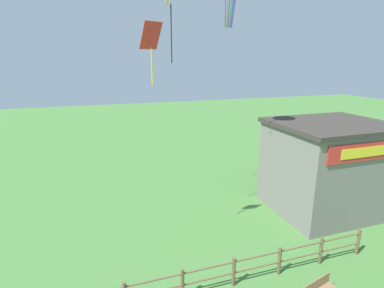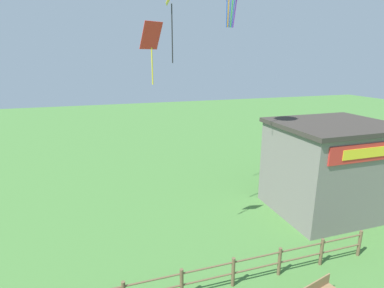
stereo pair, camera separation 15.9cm
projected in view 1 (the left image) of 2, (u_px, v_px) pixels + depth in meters
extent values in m
cylinder|color=brown|center=(183.00, 284.00, 11.02)|extent=(0.14, 0.14, 1.25)
cylinder|color=brown|center=(234.00, 272.00, 11.66)|extent=(0.14, 0.14, 1.25)
cylinder|color=brown|center=(279.00, 261.00, 12.30)|extent=(0.14, 0.14, 1.25)
cylinder|color=brown|center=(321.00, 251.00, 12.94)|extent=(0.14, 0.14, 1.25)
cylinder|color=brown|center=(358.00, 242.00, 13.58)|extent=(0.14, 0.14, 1.25)
cylinder|color=brown|center=(209.00, 268.00, 11.22)|extent=(14.59, 0.07, 0.07)
cylinder|color=brown|center=(209.00, 279.00, 11.36)|extent=(14.59, 0.07, 0.07)
cube|color=slate|center=(327.00, 169.00, 17.36)|extent=(6.01, 5.06, 5.02)
cube|color=#38332D|center=(333.00, 124.00, 16.65)|extent=(6.31, 5.36, 0.24)
cube|color=red|center=(370.00, 151.00, 14.53)|extent=(5.11, 0.08, 0.90)
cube|color=yellow|center=(371.00, 151.00, 14.48)|extent=(3.61, 0.04, 0.49)
cube|color=olive|center=(315.00, 285.00, 10.90)|extent=(1.60, 0.43, 0.41)
cylinder|color=blue|center=(226.00, 5.00, 14.78)|extent=(0.20, 0.34, 2.07)
cylinder|color=orange|center=(227.00, 5.00, 14.80)|extent=(0.14, 0.35, 2.07)
cylinder|color=blue|center=(229.00, 5.00, 14.82)|extent=(0.08, 0.35, 2.07)
cylinder|color=green|center=(231.00, 5.00, 14.85)|extent=(0.08, 0.35, 2.07)
cylinder|color=blue|center=(233.00, 5.00, 14.88)|extent=(0.14, 0.35, 2.07)
cylinder|color=purple|center=(234.00, 5.00, 14.92)|extent=(0.20, 0.34, 2.07)
cylinder|color=black|center=(171.00, 34.00, 13.15)|extent=(0.05, 0.05, 2.46)
cube|color=red|center=(151.00, 36.00, 11.34)|extent=(0.91, 0.76, 0.98)
cylinder|color=yellow|center=(152.00, 66.00, 11.64)|extent=(0.05, 0.05, 1.40)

